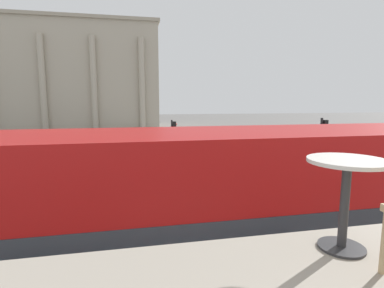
{
  "coord_description": "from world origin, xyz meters",
  "views": [
    {
      "loc": [
        -1.06,
        -2.32,
        4.6
      ],
      "look_at": [
        2.61,
        15.31,
        1.99
      ],
      "focal_mm": 28.0,
      "sensor_mm": 36.0,
      "label": 1
    }
  ],
  "objects_px": {
    "double_decker_bus": "(241,214)",
    "cafe_dining_table": "(346,184)",
    "plaza_building_left": "(77,78)",
    "car_white": "(250,148)",
    "pedestrian_red": "(154,144)",
    "traffic_light_near": "(322,145)",
    "traffic_light_mid": "(173,137)",
    "pedestrian_olive": "(256,175)"
  },
  "relations": [
    {
      "from": "double_decker_bus",
      "to": "cafe_dining_table",
      "type": "distance_m",
      "value": 4.17
    },
    {
      "from": "plaza_building_left",
      "to": "car_white",
      "type": "xyz_separation_m",
      "value": [
        18.36,
        -32.2,
        -7.82
      ]
    },
    {
      "from": "cafe_dining_table",
      "to": "pedestrian_red",
      "type": "xyz_separation_m",
      "value": [
        0.31,
        22.79,
        -2.92
      ]
    },
    {
      "from": "pedestrian_red",
      "to": "traffic_light_near",
      "type": "bearing_deg",
      "value": -108.13
    },
    {
      "from": "traffic_light_mid",
      "to": "traffic_light_near",
      "type": "bearing_deg",
      "value": -49.85
    },
    {
      "from": "car_white",
      "to": "double_decker_bus",
      "type": "bearing_deg",
      "value": -158.88
    },
    {
      "from": "double_decker_bus",
      "to": "plaza_building_left",
      "type": "xyz_separation_m",
      "value": [
        -10.84,
        49.65,
        6.29
      ]
    },
    {
      "from": "plaza_building_left",
      "to": "traffic_light_mid",
      "type": "bearing_deg",
      "value": -71.97
    },
    {
      "from": "pedestrian_red",
      "to": "traffic_light_mid",
      "type": "bearing_deg",
      "value": -127.58
    },
    {
      "from": "cafe_dining_table",
      "to": "car_white",
      "type": "xyz_separation_m",
      "value": [
        8.13,
        21.19,
        -3.26
      ]
    },
    {
      "from": "car_white",
      "to": "traffic_light_near",
      "type": "bearing_deg",
      "value": -139.33
    },
    {
      "from": "traffic_light_mid",
      "to": "pedestrian_olive",
      "type": "xyz_separation_m",
      "value": [
        3.08,
        -6.81,
        -1.19
      ]
    },
    {
      "from": "plaza_building_left",
      "to": "pedestrian_red",
      "type": "distance_m",
      "value": 33.22
    },
    {
      "from": "double_decker_bus",
      "to": "traffic_light_near",
      "type": "distance_m",
      "value": 9.82
    },
    {
      "from": "cafe_dining_table",
      "to": "double_decker_bus",
      "type": "bearing_deg",
      "value": 80.64
    },
    {
      "from": "cafe_dining_table",
      "to": "plaza_building_left",
      "type": "distance_m",
      "value": 54.55
    },
    {
      "from": "cafe_dining_table",
      "to": "car_white",
      "type": "relative_size",
      "value": 0.17
    },
    {
      "from": "plaza_building_left",
      "to": "pedestrian_red",
      "type": "bearing_deg",
      "value": -71.0
    },
    {
      "from": "double_decker_bus",
      "to": "cafe_dining_table",
      "type": "xyz_separation_m",
      "value": [
        -0.62,
        -3.74,
        1.73
      ]
    },
    {
      "from": "traffic_light_near",
      "to": "plaza_building_left",
      "type": "bearing_deg",
      "value": 112.54
    },
    {
      "from": "traffic_light_near",
      "to": "traffic_light_mid",
      "type": "relative_size",
      "value": 1.15
    },
    {
      "from": "traffic_light_near",
      "to": "pedestrian_olive",
      "type": "height_order",
      "value": "traffic_light_near"
    },
    {
      "from": "car_white",
      "to": "pedestrian_olive",
      "type": "relative_size",
      "value": 2.45
    },
    {
      "from": "cafe_dining_table",
      "to": "pedestrian_red",
      "type": "bearing_deg",
      "value": 89.22
    },
    {
      "from": "pedestrian_olive",
      "to": "plaza_building_left",
      "type": "bearing_deg",
      "value": -153.36
    },
    {
      "from": "car_white",
      "to": "pedestrian_red",
      "type": "xyz_separation_m",
      "value": [
        -7.82,
        1.6,
        0.34
      ]
    },
    {
      "from": "plaza_building_left",
      "to": "traffic_light_near",
      "type": "height_order",
      "value": "plaza_building_left"
    },
    {
      "from": "traffic_light_near",
      "to": "pedestrian_red",
      "type": "relative_size",
      "value": 2.11
    },
    {
      "from": "pedestrian_olive",
      "to": "double_decker_bus",
      "type": "bearing_deg",
      "value": -18.4
    },
    {
      "from": "double_decker_bus",
      "to": "car_white",
      "type": "xyz_separation_m",
      "value": [
        7.52,
        17.44,
        -1.53
      ]
    },
    {
      "from": "traffic_light_mid",
      "to": "double_decker_bus",
      "type": "bearing_deg",
      "value": -92.47
    },
    {
      "from": "plaza_building_left",
      "to": "traffic_light_mid",
      "type": "relative_size",
      "value": 8.18
    },
    {
      "from": "plaza_building_left",
      "to": "pedestrian_olive",
      "type": "xyz_separation_m",
      "value": [
        14.54,
        -42.05,
        -7.54
      ]
    },
    {
      "from": "traffic_light_mid",
      "to": "car_white",
      "type": "distance_m",
      "value": 7.68
    },
    {
      "from": "plaza_building_left",
      "to": "double_decker_bus",
      "type": "bearing_deg",
      "value": -77.68
    },
    {
      "from": "pedestrian_red",
      "to": "car_white",
      "type": "bearing_deg",
      "value": -60.43
    },
    {
      "from": "double_decker_bus",
      "to": "cafe_dining_table",
      "type": "relative_size",
      "value": 15.71
    },
    {
      "from": "traffic_light_mid",
      "to": "car_white",
      "type": "xyz_separation_m",
      "value": [
        6.9,
        3.03,
        -1.48
      ]
    },
    {
      "from": "cafe_dining_table",
      "to": "car_white",
      "type": "height_order",
      "value": "cafe_dining_table"
    },
    {
      "from": "traffic_light_near",
      "to": "pedestrian_red",
      "type": "bearing_deg",
      "value": 120.76
    },
    {
      "from": "traffic_light_near",
      "to": "double_decker_bus",
      "type": "bearing_deg",
      "value": -134.12
    },
    {
      "from": "plaza_building_left",
      "to": "pedestrian_olive",
      "type": "distance_m",
      "value": 45.12
    }
  ]
}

